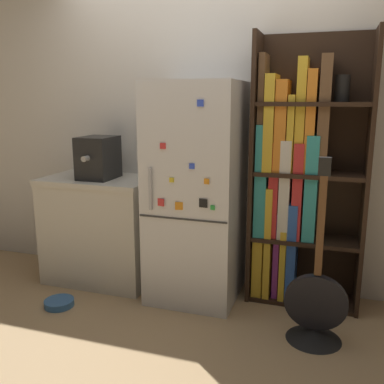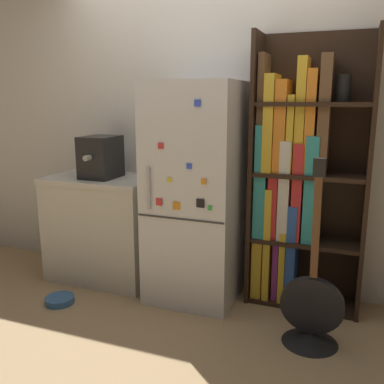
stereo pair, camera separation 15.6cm
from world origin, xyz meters
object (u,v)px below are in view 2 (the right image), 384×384
at_px(refrigerator, 196,193).
at_px(pet_bowl, 60,299).
at_px(espresso_machine, 101,157).
at_px(bookshelf, 295,179).
at_px(guitar, 311,318).

bearing_deg(refrigerator, pet_bowl, -150.31).
xyz_separation_m(refrigerator, pet_bowl, (-0.92, -0.52, -0.80)).
height_order(refrigerator, espresso_machine, refrigerator).
bearing_deg(bookshelf, guitar, -68.96).
xyz_separation_m(espresso_machine, guitar, (1.76, -0.40, -0.89)).
bearing_deg(pet_bowl, espresso_machine, 81.55).
distance_m(refrigerator, pet_bowl, 1.32).
distance_m(bookshelf, espresso_machine, 1.56).
xyz_separation_m(bookshelf, espresso_machine, (-1.54, -0.17, 0.11)).
relative_size(bookshelf, guitar, 1.64).
distance_m(espresso_machine, guitar, 2.02).
bearing_deg(espresso_machine, guitar, -12.90).
xyz_separation_m(guitar, pet_bowl, (-1.84, -0.13, -0.14)).
xyz_separation_m(bookshelf, pet_bowl, (-1.62, -0.70, -0.93)).
bearing_deg(bookshelf, espresso_machine, -173.84).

